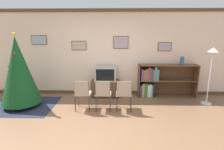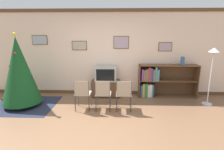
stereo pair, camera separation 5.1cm
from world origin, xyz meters
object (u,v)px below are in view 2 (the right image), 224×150
(television, at_px, (106,73))
(folding_chair_center, at_px, (103,93))
(folding_chair_left, at_px, (82,93))
(standing_lamp, at_px, (213,62))
(bookshelf, at_px, (157,81))
(vase, at_px, (183,61))
(tv_console, at_px, (106,88))
(christmas_tree, at_px, (19,71))
(folding_chair_right, at_px, (124,93))

(television, relative_size, folding_chair_center, 0.82)
(folding_chair_left, xyz_separation_m, standing_lamp, (3.46, 0.50, 0.76))
(bookshelf, height_order, vase, vase)
(tv_console, height_order, bookshelf, bookshelf)
(christmas_tree, height_order, standing_lamp, christmas_tree)
(folding_chair_center, bearing_deg, television, 90.00)
(folding_chair_left, height_order, bookshelf, bookshelf)
(folding_chair_left, relative_size, standing_lamp, 0.51)
(folding_chair_left, distance_m, vase, 3.13)
(folding_chair_left, distance_m, folding_chair_center, 0.54)
(folding_chair_right, bearing_deg, folding_chair_left, 180.00)
(television, relative_size, vase, 2.53)
(television, bearing_deg, vase, 0.11)
(christmas_tree, bearing_deg, vase, 10.05)
(tv_console, bearing_deg, standing_lamp, -10.63)
(bookshelf, bearing_deg, christmas_tree, -167.39)
(folding_chair_center, xyz_separation_m, vase, (2.33, 1.05, 0.69))
(folding_chair_center, bearing_deg, tv_console, 90.00)
(tv_console, bearing_deg, television, -90.00)
(standing_lamp, bearing_deg, folding_chair_right, -168.23)
(vase, bearing_deg, bookshelf, 175.84)
(folding_chair_right, bearing_deg, folding_chair_center, 180.00)
(folding_chair_right, relative_size, bookshelf, 0.45)
(tv_console, bearing_deg, folding_chair_left, -117.07)
(christmas_tree, distance_m, folding_chair_center, 2.34)
(christmas_tree, height_order, television, christmas_tree)
(christmas_tree, xyz_separation_m, folding_chair_left, (1.73, -0.23, -0.53))
(television, relative_size, folding_chair_right, 0.82)
(christmas_tree, bearing_deg, television, 19.66)
(tv_console, distance_m, folding_chair_right, 1.20)
(tv_console, distance_m, vase, 2.50)
(christmas_tree, distance_m, standing_lamp, 5.21)
(folding_chair_left, bearing_deg, tv_console, 62.93)
(television, bearing_deg, folding_chair_right, -62.87)
(tv_console, xyz_separation_m, folding_chair_left, (-0.54, -1.05, 0.21))
(vase, xyz_separation_m, standing_lamp, (0.60, -0.55, 0.08))
(christmas_tree, distance_m, folding_chair_left, 1.83)
(christmas_tree, xyz_separation_m, standing_lamp, (5.20, 0.26, 0.24))
(tv_console, relative_size, standing_lamp, 0.55)
(folding_chair_right, bearing_deg, bookshelf, 45.78)
(tv_console, height_order, folding_chair_center, folding_chair_center)
(tv_console, relative_size, folding_chair_center, 1.08)
(folding_chair_right, bearing_deg, standing_lamp, 11.77)
(television, distance_m, bookshelf, 1.63)
(christmas_tree, height_order, folding_chair_left, christmas_tree)
(christmas_tree, xyz_separation_m, television, (2.27, 0.81, -0.25))
(tv_console, distance_m, standing_lamp, 3.13)
(tv_console, bearing_deg, folding_chair_center, -90.00)
(standing_lamp, bearing_deg, tv_console, 169.37)
(bookshelf, bearing_deg, television, -177.97)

